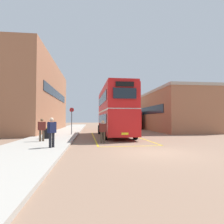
{
  "coord_description": "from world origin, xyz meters",
  "views": [
    {
      "loc": [
        -3.21,
        -9.4,
        1.7
      ],
      "look_at": [
        -0.9,
        10.79,
        2.46
      ],
      "focal_mm": 30.27,
      "sensor_mm": 36.0,
      "label": 1
    }
  ],
  "objects_px": {
    "pedestrian_waiting_near": "(42,128)",
    "litter_bin": "(48,133)",
    "double_decker_bus": "(115,111)",
    "pedestrian_waiting_far": "(52,130)",
    "single_deck_bus": "(129,119)",
    "pedestrian_boarding": "(103,130)",
    "bus_stop_sign": "(72,118)"
  },
  "relations": [
    {
      "from": "double_decker_bus",
      "to": "pedestrian_waiting_far",
      "type": "xyz_separation_m",
      "value": [
        -4.49,
        -7.86,
        -1.43
      ]
    },
    {
      "from": "pedestrian_waiting_far",
      "to": "double_decker_bus",
      "type": "bearing_deg",
      "value": 60.25
    },
    {
      "from": "single_deck_bus",
      "to": "pedestrian_waiting_far",
      "type": "relative_size",
      "value": 5.56
    },
    {
      "from": "double_decker_bus",
      "to": "single_deck_bus",
      "type": "height_order",
      "value": "double_decker_bus"
    },
    {
      "from": "pedestrian_waiting_near",
      "to": "bus_stop_sign",
      "type": "relative_size",
      "value": 0.59
    },
    {
      "from": "litter_bin",
      "to": "bus_stop_sign",
      "type": "xyz_separation_m",
      "value": [
        1.5,
        3.92,
        1.21
      ]
    },
    {
      "from": "single_deck_bus",
      "to": "pedestrian_waiting_far",
      "type": "xyz_separation_m",
      "value": [
        -8.99,
        -22.96,
        -0.56
      ]
    },
    {
      "from": "pedestrian_waiting_near",
      "to": "bus_stop_sign",
      "type": "xyz_separation_m",
      "value": [
        1.5,
        5.76,
        0.72
      ]
    },
    {
      "from": "double_decker_bus",
      "to": "single_deck_bus",
      "type": "bearing_deg",
      "value": 73.42
    },
    {
      "from": "single_deck_bus",
      "to": "litter_bin",
      "type": "height_order",
      "value": "single_deck_bus"
    },
    {
      "from": "pedestrian_boarding",
      "to": "pedestrian_waiting_near",
      "type": "relative_size",
      "value": 1.01
    },
    {
      "from": "pedestrian_waiting_near",
      "to": "litter_bin",
      "type": "height_order",
      "value": "pedestrian_waiting_near"
    },
    {
      "from": "pedestrian_waiting_near",
      "to": "bus_stop_sign",
      "type": "distance_m",
      "value": 5.99
    },
    {
      "from": "pedestrian_boarding",
      "to": "litter_bin",
      "type": "distance_m",
      "value": 4.83
    },
    {
      "from": "single_deck_bus",
      "to": "bus_stop_sign",
      "type": "height_order",
      "value": "single_deck_bus"
    },
    {
      "from": "single_deck_bus",
      "to": "pedestrian_waiting_near",
      "type": "xyz_separation_m",
      "value": [
        -10.28,
        -19.89,
        -0.58
      ]
    },
    {
      "from": "pedestrian_waiting_near",
      "to": "litter_bin",
      "type": "relative_size",
      "value": 1.9
    },
    {
      "from": "single_deck_bus",
      "to": "litter_bin",
      "type": "bearing_deg",
      "value": -119.65
    },
    {
      "from": "pedestrian_boarding",
      "to": "pedestrian_waiting_near",
      "type": "distance_m",
      "value": 4.3
    },
    {
      "from": "double_decker_bus",
      "to": "pedestrian_boarding",
      "type": "xyz_separation_m",
      "value": [
        -1.51,
        -5.18,
        -1.58
      ]
    },
    {
      "from": "pedestrian_waiting_near",
      "to": "pedestrian_waiting_far",
      "type": "bearing_deg",
      "value": -67.18
    },
    {
      "from": "double_decker_bus",
      "to": "pedestrian_waiting_near",
      "type": "relative_size",
      "value": 6.24
    },
    {
      "from": "pedestrian_waiting_far",
      "to": "bus_stop_sign",
      "type": "bearing_deg",
      "value": 88.65
    },
    {
      "from": "pedestrian_waiting_far",
      "to": "single_deck_bus",
      "type": "bearing_deg",
      "value": 68.62
    },
    {
      "from": "pedestrian_waiting_near",
      "to": "pedestrian_waiting_far",
      "type": "xyz_separation_m",
      "value": [
        1.29,
        -3.07,
        0.03
      ]
    },
    {
      "from": "bus_stop_sign",
      "to": "pedestrian_waiting_near",
      "type": "bearing_deg",
      "value": -104.6
    },
    {
      "from": "double_decker_bus",
      "to": "pedestrian_waiting_far",
      "type": "bearing_deg",
      "value": -119.75
    },
    {
      "from": "pedestrian_boarding",
      "to": "pedestrian_waiting_near",
      "type": "bearing_deg",
      "value": 174.88
    },
    {
      "from": "double_decker_bus",
      "to": "pedestrian_waiting_near",
      "type": "xyz_separation_m",
      "value": [
        -5.79,
        -4.79,
        -1.46
      ]
    },
    {
      "from": "pedestrian_boarding",
      "to": "litter_bin",
      "type": "height_order",
      "value": "pedestrian_boarding"
    },
    {
      "from": "single_deck_bus",
      "to": "pedestrian_waiting_near",
      "type": "relative_size",
      "value": 5.7
    },
    {
      "from": "single_deck_bus",
      "to": "pedestrian_boarding",
      "type": "distance_m",
      "value": 21.15
    }
  ]
}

